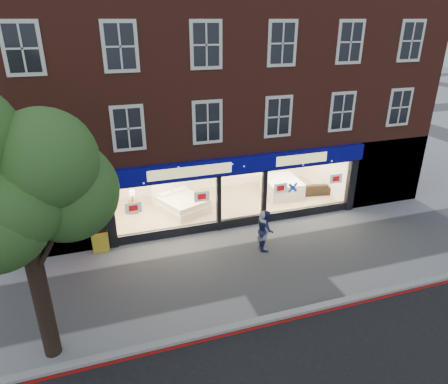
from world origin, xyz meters
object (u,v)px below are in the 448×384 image
sofa (311,188)px  a_board (100,242)px  display_bed (181,203)px  pedestrian_grey (263,230)px  pedestrian_blue (265,230)px  mattress_stack (281,187)px

sofa → a_board: a_board is taller
display_bed → sofa: bearing=-25.6°
display_bed → pedestrian_grey: bearing=-85.0°
pedestrian_grey → pedestrian_blue: pedestrian_grey is taller
mattress_stack → sofa: (1.50, -0.41, -0.13)m
display_bed → mattress_stack: bearing=-21.8°
pedestrian_grey → pedestrian_blue: bearing=-97.0°
sofa → pedestrian_grey: size_ratio=1.21×
display_bed → a_board: size_ratio=2.92×
mattress_stack → sofa: mattress_stack is taller
sofa → a_board: (-10.60, -2.35, 0.09)m
pedestrian_blue → sofa: bearing=-35.5°
pedestrian_grey → display_bed: bearing=16.4°
display_bed → mattress_stack: (5.31, 0.15, 0.06)m
display_bed → pedestrian_grey: 4.91m
a_board → pedestrian_grey: bearing=-15.9°
a_board → pedestrian_grey: pedestrian_grey is taller
a_board → sofa: bearing=12.1°
pedestrian_grey → pedestrian_blue: 0.11m
mattress_stack → pedestrian_blue: (-2.87, -4.44, 0.31)m
display_bed → a_board: bearing=-169.0°
pedestrian_blue → mattress_stack: bearing=-21.1°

